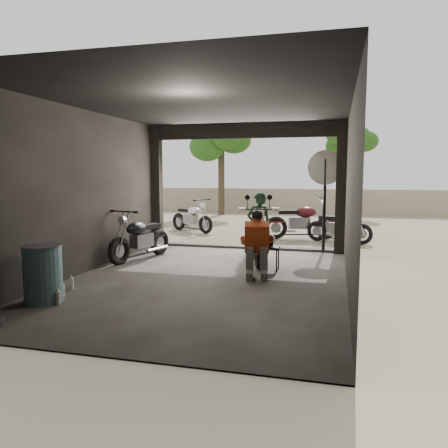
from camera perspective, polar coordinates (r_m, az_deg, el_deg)
The scene contains 16 objects.
ground at distance 8.09m, azimuth -2.38°, elevation -7.44°, with size 80.00×80.00×0.00m, color #7A6D56.
garage at distance 8.40m, azimuth -1.34°, elevation 1.93°, with size 7.00×7.13×3.20m.
boundary_wall at distance 21.68m, azimuth 8.37°, elevation 3.00°, with size 18.00×0.30×1.20m, color gray.
tree_left at distance 20.79m, azimuth -0.36°, elevation 12.26°, with size 2.20×2.20×5.60m.
tree_right at distance 21.58m, azimuth 16.05°, elevation 10.66°, with size 2.20×2.20×5.00m.
main_bike at distance 9.68m, azimuth 4.13°, elevation -1.29°, with size 0.78×1.90×1.27m, color beige, non-canonical shape.
left_bike at distance 10.06m, azimuth -10.88°, elevation -1.36°, with size 0.71×1.73×1.17m, color black, non-canonical shape.
outside_bike_a at distance 14.64m, azimuth -4.24°, elevation 1.15°, with size 0.69×1.67×1.13m, color black, non-canonical shape.
outside_bike_b at distance 13.19m, azimuth 10.06°, elevation 0.81°, with size 0.78×1.91×1.29m, color #451015, non-canonical shape.
outside_bike_c at distance 12.76m, azimuth 14.81°, elevation 0.07°, with size 0.67×1.63×1.10m, color black, non-canonical shape.
rider at distance 9.90m, azimuth 4.59°, elevation -0.29°, with size 0.56×0.37×1.55m, color black.
mechanic at distance 8.25m, azimuth 4.32°, elevation -2.84°, with size 0.62×0.84×1.22m, color #BD4719, non-canonical shape.
stool at distance 8.84m, azimuth 6.04°, elevation -3.39°, with size 0.37×0.37×0.51m.
helmet at distance 8.84m, azimuth 5.79°, elevation -2.02°, with size 0.28×0.30×0.27m, color white.
oil_drum at distance 7.20m, azimuth -22.58°, elevation -6.14°, with size 0.57×0.57×0.88m, color #436871.
sign_post at distance 10.92m, azimuth 13.04°, elevation 5.16°, with size 0.84×0.08×2.52m.
Camera 1 is at (2.27, -7.51, 1.98)m, focal length 35.00 mm.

